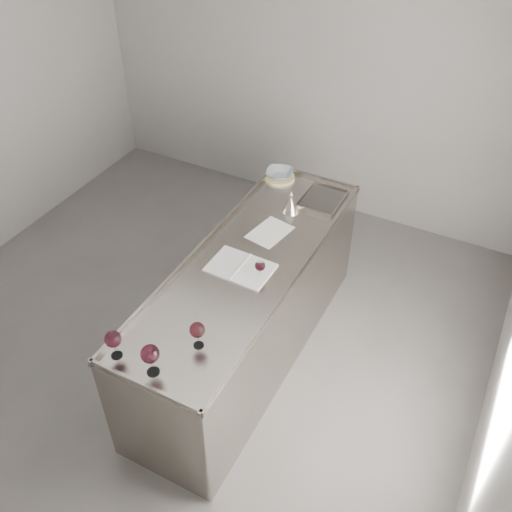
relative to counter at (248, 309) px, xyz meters
The scene contains 11 objects.
room_shell 1.10m from the counter, 148.97° to the right, with size 4.54×5.04×2.84m.
counter is the anchor object (origin of this frame).
wine_glass_left 1.27m from the counter, 104.28° to the right, with size 0.10×0.10×0.19m.
wine_glass_middle 1.24m from the counter, 91.01° to the right, with size 0.11×0.11×0.21m.
wine_glass_right 1.00m from the counter, 82.62° to the right, with size 0.09×0.09×0.18m.
wine_glass_small 0.60m from the counter, 35.64° to the right, with size 0.07×0.07×0.15m.
notebook 0.48m from the counter, 95.49° to the right, with size 0.43×0.31×0.02m.
loose_paper_top 0.59m from the counter, 91.25° to the left, with size 0.23×0.33×0.00m, color silver.
trivet 1.18m from the counter, 104.03° to the left, with size 0.25×0.25×0.02m, color #CDC385.
ceramic_bowl 1.20m from the counter, 104.03° to the left, with size 0.22×0.22×0.05m, color #8EA0A5.
wine_funnel 0.85m from the counter, 88.67° to the left, with size 0.13×0.13×0.19m.
Camera 1 is at (1.93, -2.30, 3.50)m, focal length 40.00 mm.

